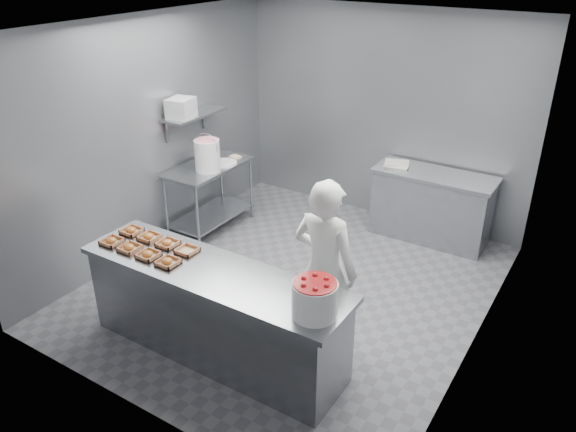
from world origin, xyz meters
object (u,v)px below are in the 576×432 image
object	(u,v)px
tray_3	(168,262)
tray_5	(149,237)
back_counter	(431,206)
glaze_bucket	(207,155)
tray_2	(148,255)
strawberry_tub	(315,298)
tray_0	(112,241)
tray_4	(131,231)
service_counter	(215,312)
tray_1	(129,248)
tray_7	(187,250)
tray_6	(168,243)
worker	(325,269)
appliance	(181,108)
prep_table	(210,188)

from	to	relation	value
tray_3	tray_5	size ratio (longest dim) A/B	1.00
back_counter	glaze_bucket	bearing A→B (deg)	-149.86
tray_2	strawberry_tub	distance (m)	1.72
tray_0	tray_4	size ratio (longest dim) A/B	1.00
tray_0	tray_4	world-z (taller)	same
service_counter	tray_3	xyz separation A→B (m)	(-0.40, -0.13, 0.47)
service_counter	strawberry_tub	distance (m)	1.24
back_counter	tray_1	size ratio (longest dim) A/B	8.01
service_counter	tray_4	xyz separation A→B (m)	(-1.12, 0.13, 0.47)
tray_4	tray_7	bearing A→B (deg)	0.00
tray_3	tray_4	distance (m)	0.76
tray_1	tray_7	size ratio (longest dim) A/B	1.00
service_counter	tray_6	xyz separation A→B (m)	(-0.64, 0.13, 0.47)
tray_6	worker	xyz separation A→B (m)	(1.44, 0.47, -0.06)
tray_7	worker	xyz separation A→B (m)	(1.19, 0.47, -0.06)
tray_2	tray_0	bearing A→B (deg)	180.00
tray_6	tray_7	world-z (taller)	tray_6
service_counter	glaze_bucket	xyz separation A→B (m)	(-1.55, 1.83, 0.66)
tray_3	tray_4	xyz separation A→B (m)	(-0.72, 0.25, 0.00)
tray_6	appliance	distance (m)	2.13
service_counter	glaze_bucket	distance (m)	2.48
tray_1	tray_7	xyz separation A→B (m)	(0.48, 0.25, -0.00)
worker	glaze_bucket	distance (m)	2.66
back_counter	tray_7	distance (m)	3.41
tray_4	tray_6	size ratio (longest dim) A/B	1.00
tray_4	tray_6	distance (m)	0.48
prep_table	tray_1	size ratio (longest dim) A/B	6.40
service_counter	tray_6	world-z (taller)	tray_6
glaze_bucket	worker	bearing A→B (deg)	-27.66
strawberry_tub	tray_2	bearing A→B (deg)	-178.52
tray_4	glaze_bucket	distance (m)	1.77
tray_0	tray_3	bearing A→B (deg)	0.00
tray_3	tray_4	bearing A→B (deg)	160.65
prep_table	tray_4	distance (m)	1.93
tray_0	tray_3	distance (m)	0.72
tray_2	tray_5	size ratio (longest dim) A/B	1.00
service_counter	tray_4	size ratio (longest dim) A/B	13.88
tray_3	strawberry_tub	bearing A→B (deg)	1.72
appliance	tray_7	bearing A→B (deg)	-60.27
tray_3	prep_table	bearing A→B (deg)	121.07
worker	tray_1	bearing A→B (deg)	26.14
strawberry_tub	tray_1	bearing A→B (deg)	-178.70
back_counter	tray_0	size ratio (longest dim) A/B	8.01
tray_2	glaze_bucket	size ratio (longest dim) A/B	0.39
prep_table	tray_6	size ratio (longest dim) A/B	6.40
tray_1	tray_3	size ratio (longest dim) A/B	1.00
tray_0	tray_1	xyz separation A→B (m)	(0.24, 0.00, 0.00)
tray_1	tray_3	distance (m)	0.48
tray_2	appliance	world-z (taller)	appliance
prep_table	tray_2	bearing A→B (deg)	-64.03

